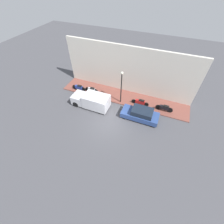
# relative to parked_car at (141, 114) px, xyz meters

# --- Properties ---
(ground_plane) EXTENTS (60.00, 60.00, 0.00)m
(ground_plane) POSITION_rel_parked_car_xyz_m (-1.98, 2.94, -0.64)
(ground_plane) COLOR #47474C
(sidewalk) EXTENTS (2.82, 16.18, 0.10)m
(sidewalk) POSITION_rel_parked_car_xyz_m (2.71, 2.94, -0.59)
(sidewalk) COLOR brown
(sidewalk) RESTS_ON ground_plane
(building_facade) EXTENTS (0.30, 16.18, 5.96)m
(building_facade) POSITION_rel_parked_car_xyz_m (4.26, 2.94, 2.34)
(building_facade) COLOR silver
(building_facade) RESTS_ON ground_plane
(parked_car) EXTENTS (1.70, 4.03, 1.33)m
(parked_car) POSITION_rel_parked_car_xyz_m (0.00, 0.00, 0.00)
(parked_car) COLOR #2D4784
(parked_car) RESTS_ON ground_plane
(delivery_van) EXTENTS (1.81, 4.44, 1.71)m
(delivery_van) POSITION_rel_parked_car_xyz_m (-0.24, 5.87, 0.24)
(delivery_van) COLOR silver
(delivery_van) RESTS_ON ground_plane
(scooter_silver) EXTENTS (0.30, 1.82, 0.76)m
(scooter_silver) POSITION_rel_parked_car_xyz_m (2.01, 7.02, -0.11)
(scooter_silver) COLOR #B7B7BF
(scooter_silver) RESTS_ON sidewalk
(motorcycle_black) EXTENTS (0.30, 1.94, 0.82)m
(motorcycle_black) POSITION_rel_parked_car_xyz_m (2.05, -2.27, -0.08)
(motorcycle_black) COLOR black
(motorcycle_black) RESTS_ON sidewalk
(motorcycle_red) EXTENTS (0.30, 2.10, 0.74)m
(motorcycle_red) POSITION_rel_parked_car_xyz_m (2.07, 0.55, -0.13)
(motorcycle_red) COLOR #B21E1E
(motorcycle_red) RESTS_ON sidewalk
(motorcycle_blue) EXTENTS (0.30, 1.96, 0.80)m
(motorcycle_blue) POSITION_rel_parked_car_xyz_m (1.80, 8.79, -0.09)
(motorcycle_blue) COLOR navy
(motorcycle_blue) RESTS_ON sidewalk
(streetlamp) EXTENTS (0.31, 0.31, 4.15)m
(streetlamp) POSITION_rel_parked_car_xyz_m (1.68, 2.90, 2.12)
(streetlamp) COLOR black
(streetlamp) RESTS_ON sidewalk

